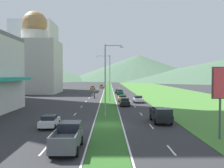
% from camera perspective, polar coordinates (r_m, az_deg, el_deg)
% --- Properties ---
extents(ground_plane, '(600.00, 600.00, 0.00)m').
position_cam_1_polar(ground_plane, '(31.37, -0.90, -9.08)').
color(ground_plane, '#2D2D30').
extents(grass_median, '(3.20, 240.00, 0.06)m').
position_cam_1_polar(grass_median, '(90.99, -0.81, -1.82)').
color(grass_median, '#2D6023').
rests_on(grass_median, ground_plane).
extents(grass_verge_right, '(24.00, 240.00, 0.06)m').
position_cam_1_polar(grass_verge_right, '(93.28, 11.96, -1.77)').
color(grass_verge_right, '#477F33').
rests_on(grass_verge_right, ground_plane).
extents(lane_dash_left_1, '(0.16, 2.80, 0.01)m').
position_cam_1_polar(lane_dash_left_1, '(21.85, -14.89, -14.04)').
color(lane_dash_left_1, silver).
rests_on(lane_dash_left_1, ground_plane).
extents(lane_dash_left_2, '(0.16, 2.80, 0.01)m').
position_cam_1_polar(lane_dash_left_2, '(30.96, -10.51, -9.25)').
color(lane_dash_left_2, silver).
rests_on(lane_dash_left_2, ground_plane).
extents(lane_dash_left_3, '(0.16, 2.80, 0.01)m').
position_cam_1_polar(lane_dash_left_3, '(40.29, -8.19, -6.63)').
color(lane_dash_left_3, silver).
rests_on(lane_dash_left_3, ground_plane).
extents(lane_dash_left_4, '(0.16, 2.80, 0.01)m').
position_cam_1_polar(lane_dash_left_4, '(49.71, -6.76, -5.00)').
color(lane_dash_left_4, silver).
rests_on(lane_dash_left_4, ground_plane).
extents(lane_dash_left_5, '(0.16, 2.80, 0.01)m').
position_cam_1_polar(lane_dash_left_5, '(59.18, -5.79, -3.88)').
color(lane_dash_left_5, silver).
rests_on(lane_dash_left_5, ground_plane).
extents(lane_dash_left_6, '(0.16, 2.80, 0.01)m').
position_cam_1_polar(lane_dash_left_6, '(68.67, -5.09, -3.08)').
color(lane_dash_left_6, silver).
rests_on(lane_dash_left_6, ground_plane).
extents(lane_dash_left_7, '(0.16, 2.80, 0.01)m').
position_cam_1_polar(lane_dash_left_7, '(78.19, -4.56, -2.46)').
color(lane_dash_left_7, silver).
rests_on(lane_dash_left_7, ground_plane).
extents(lane_dash_left_8, '(0.16, 2.80, 0.01)m').
position_cam_1_polar(lane_dash_left_8, '(87.71, -4.14, -1.98)').
color(lane_dash_left_8, silver).
rests_on(lane_dash_left_8, ground_plane).
extents(lane_dash_left_9, '(0.16, 2.80, 0.01)m').
position_cam_1_polar(lane_dash_left_9, '(97.25, -3.81, -1.60)').
color(lane_dash_left_9, silver).
rests_on(lane_dash_left_9, ground_plane).
extents(lane_dash_left_10, '(0.16, 2.80, 0.01)m').
position_cam_1_polar(lane_dash_left_10, '(106.79, -3.54, -1.28)').
color(lane_dash_left_10, silver).
rests_on(lane_dash_left_10, ground_plane).
extents(lane_dash_left_11, '(0.16, 2.80, 0.01)m').
position_cam_1_polar(lane_dash_left_11, '(116.34, -3.31, -1.02)').
color(lane_dash_left_11, silver).
rests_on(lane_dash_left_11, ground_plane).
extents(lane_dash_left_12, '(0.16, 2.80, 0.01)m').
position_cam_1_polar(lane_dash_left_12, '(125.89, -3.12, -0.79)').
color(lane_dash_left_12, silver).
rests_on(lane_dash_left_12, ground_plane).
extents(lane_dash_right_1, '(0.16, 2.80, 0.01)m').
position_cam_1_polar(lane_dash_right_1, '(21.81, 12.98, -14.05)').
color(lane_dash_right_1, silver).
rests_on(lane_dash_right_1, ground_plane).
extents(lane_dash_right_2, '(0.16, 2.80, 0.01)m').
position_cam_1_polar(lane_dash_right_2, '(30.94, 8.71, -9.25)').
color(lane_dash_right_2, silver).
rests_on(lane_dash_right_2, ground_plane).
extents(lane_dash_right_3, '(0.16, 2.80, 0.01)m').
position_cam_1_polar(lane_dash_right_3, '(40.27, 6.46, -6.63)').
color(lane_dash_right_3, silver).
rests_on(lane_dash_right_3, ground_plane).
extents(lane_dash_right_4, '(0.16, 2.80, 0.01)m').
position_cam_1_polar(lane_dash_right_4, '(49.69, 5.07, -4.99)').
color(lane_dash_right_4, silver).
rests_on(lane_dash_right_4, ground_plane).
extents(lane_dash_right_5, '(0.16, 2.80, 0.01)m').
position_cam_1_polar(lane_dash_right_5, '(59.16, 4.12, -3.88)').
color(lane_dash_right_5, silver).
rests_on(lane_dash_right_5, ground_plane).
extents(lane_dash_right_6, '(0.16, 2.80, 0.01)m').
position_cam_1_polar(lane_dash_right_6, '(68.66, 3.44, -3.07)').
color(lane_dash_right_6, silver).
rests_on(lane_dash_right_6, ground_plane).
extents(lane_dash_right_7, '(0.16, 2.80, 0.01)m').
position_cam_1_polar(lane_dash_right_7, '(78.18, 2.93, -2.46)').
color(lane_dash_right_7, silver).
rests_on(lane_dash_right_7, ground_plane).
extents(lane_dash_right_8, '(0.16, 2.80, 0.01)m').
position_cam_1_polar(lane_dash_right_8, '(87.71, 2.53, -1.98)').
color(lane_dash_right_8, silver).
rests_on(lane_dash_right_8, ground_plane).
extents(lane_dash_right_9, '(0.16, 2.80, 0.01)m').
position_cam_1_polar(lane_dash_right_9, '(97.24, 2.20, -1.60)').
color(lane_dash_right_9, silver).
rests_on(lane_dash_right_9, ground_plane).
extents(lane_dash_right_10, '(0.16, 2.80, 0.01)m').
position_cam_1_polar(lane_dash_right_10, '(106.78, 1.94, -1.28)').
color(lane_dash_right_10, silver).
rests_on(lane_dash_right_10, ground_plane).
extents(lane_dash_right_11, '(0.16, 2.80, 0.01)m').
position_cam_1_polar(lane_dash_right_11, '(116.33, 1.72, -1.02)').
color(lane_dash_right_11, silver).
rests_on(lane_dash_right_11, ground_plane).
extents(lane_dash_right_12, '(0.16, 2.80, 0.01)m').
position_cam_1_polar(lane_dash_right_12, '(125.88, 1.53, -0.79)').
color(lane_dash_right_12, silver).
rests_on(lane_dash_right_12, ground_plane).
extents(edge_line_median_left, '(0.16, 240.00, 0.01)m').
position_cam_1_polar(edge_line_median_left, '(91.01, -1.91, -1.84)').
color(edge_line_median_left, silver).
rests_on(edge_line_median_left, ground_plane).
extents(edge_line_median_right, '(0.16, 240.00, 0.01)m').
position_cam_1_polar(edge_line_median_right, '(91.01, 0.30, -1.84)').
color(edge_line_median_right, silver).
rests_on(edge_line_median_right, ground_plane).
extents(domed_building, '(15.85, 15.85, 27.53)m').
position_cam_1_polar(domed_building, '(90.97, -16.67, 4.93)').
color(domed_building, beige).
rests_on(domed_building, ground_plane).
extents(midrise_colored, '(16.23, 16.23, 27.30)m').
position_cam_1_polar(midrise_colored, '(110.35, -16.69, 5.83)').
color(midrise_colored, silver).
rests_on(midrise_colored, ground_plane).
extents(hill_far_left, '(216.93, 216.93, 25.94)m').
position_cam_1_polar(hill_far_left, '(318.00, -22.04, 3.05)').
color(hill_far_left, '#47664C').
rests_on(hill_far_left, ground_plane).
extents(hill_far_center, '(167.55, 167.55, 29.74)m').
position_cam_1_polar(hill_far_center, '(301.79, 5.83, 3.61)').
color(hill_far_center, '#47664C').
rests_on(hill_far_center, ground_plane).
extents(street_lamp_near, '(2.72, 0.32, 10.40)m').
position_cam_1_polar(street_lamp_near, '(36.91, -1.11, 1.78)').
color(street_lamp_near, '#99999E').
rests_on(street_lamp_near, ground_plane).
extents(street_lamp_mid, '(3.42, 0.49, 10.60)m').
position_cam_1_polar(street_lamp_mid, '(59.25, -0.82, 2.01)').
color(street_lamp_mid, '#99999E').
rests_on(street_lamp_mid, ground_plane).
extents(car_0, '(2.03, 4.11, 1.49)m').
position_cam_1_polar(car_0, '(57.03, 5.83, -3.35)').
color(car_0, silver).
rests_on(car_0, ground_plane).
extents(car_1, '(2.02, 4.13, 1.41)m').
position_cam_1_polar(car_1, '(85.82, 1.40, -1.58)').
color(car_1, black).
rests_on(car_1, ground_plane).
extents(car_2, '(2.01, 4.49, 1.46)m').
position_cam_1_polar(car_2, '(59.22, 2.34, -3.14)').
color(car_2, '#C6842D').
rests_on(car_2, ground_plane).
extents(car_3, '(1.98, 4.62, 1.52)m').
position_cam_1_polar(car_3, '(79.76, 1.79, -1.81)').
color(car_3, '#0C5128').
rests_on(car_3, ground_plane).
extents(car_4, '(1.87, 4.43, 1.43)m').
position_cam_1_polar(car_4, '(109.78, -4.32, -0.81)').
color(car_4, '#C6842D').
rests_on(car_4, ground_plane).
extents(car_5, '(1.88, 4.72, 1.57)m').
position_cam_1_polar(car_5, '(50.71, 2.84, -3.95)').
color(car_5, black).
rests_on(car_5, ground_plane).
extents(car_6, '(1.89, 4.76, 1.59)m').
position_cam_1_polar(car_6, '(121.11, -2.34, -0.52)').
color(car_6, '#C6842D').
rests_on(car_6, ground_plane).
extents(car_7, '(1.88, 4.01, 1.44)m').
position_cam_1_polar(car_7, '(30.60, -13.66, -8.01)').
color(car_7, silver).
rests_on(car_7, ground_plane).
extents(pickup_truck_0, '(2.18, 5.40, 2.00)m').
position_cam_1_polar(pickup_truck_0, '(33.12, 10.84, -6.80)').
color(pickup_truck_0, black).
rests_on(pickup_truck_0, ground_plane).
extents(pickup_truck_1, '(2.18, 5.40, 2.00)m').
position_cam_1_polar(pickup_truck_1, '(21.56, -9.77, -11.53)').
color(pickup_truck_1, '#515459').
rests_on(pickup_truck_1, ground_plane).
extents(motorcycle_rider, '(0.36, 2.00, 1.80)m').
position_cam_1_polar(motorcycle_rider, '(67.93, -3.92, -2.50)').
color(motorcycle_rider, black).
rests_on(motorcycle_rider, ground_plane).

